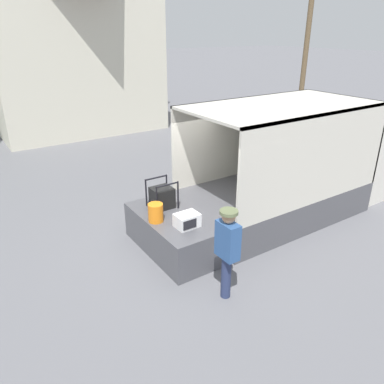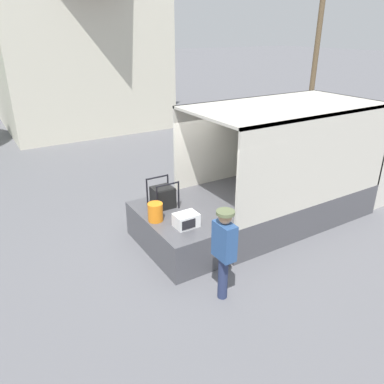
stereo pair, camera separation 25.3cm
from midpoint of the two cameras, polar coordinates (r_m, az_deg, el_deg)
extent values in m
plane|color=slate|center=(8.79, 0.46, -7.23)|extent=(160.00, 160.00, 0.00)
cube|color=silver|center=(12.16, 23.06, 5.13)|extent=(1.93, 2.29, 2.08)
cube|color=#4C4C51|center=(9.94, 11.64, -1.25)|extent=(4.65, 2.49, 0.82)
cube|color=beige|center=(10.28, 7.53, 8.47)|extent=(4.65, 0.06, 2.08)
cube|color=beige|center=(8.67, 18.04, 4.65)|extent=(4.65, 0.06, 2.08)
cube|color=beige|center=(11.15, 20.79, 8.33)|extent=(0.06, 2.49, 2.08)
cube|color=beige|center=(9.20, 12.91, 12.76)|extent=(4.65, 2.49, 0.06)
cylinder|color=silver|center=(9.55, 12.79, 1.50)|extent=(0.30, 0.30, 0.38)
cube|color=#2D7F33|center=(9.82, 11.39, 2.05)|extent=(0.44, 0.32, 0.31)
cube|color=#2D7F33|center=(9.76, 10.54, 2.01)|extent=(0.44, 0.32, 0.32)
cube|color=#2D7F33|center=(11.08, 12.91, 4.44)|extent=(0.44, 0.32, 0.32)
cube|color=#4C4C51|center=(8.27, -3.40, -6.10)|extent=(1.34, 2.37, 0.82)
cube|color=white|center=(7.57, -1.73, -4.33)|extent=(0.48, 0.35, 0.28)
cube|color=black|center=(7.41, -1.30, -4.97)|extent=(0.31, 0.01, 0.19)
cube|color=black|center=(8.37, -5.44, -0.86)|extent=(0.45, 0.43, 0.46)
cylinder|color=slate|center=(8.44, -4.37, -0.44)|extent=(0.17, 0.23, 0.23)
cylinder|color=black|center=(8.03, -6.28, -1.32)|extent=(0.04, 0.04, 0.65)
cylinder|color=black|center=(8.26, -3.02, -0.47)|extent=(0.04, 0.04, 0.65)
cylinder|color=black|center=(8.43, -7.86, -0.13)|extent=(0.04, 0.04, 0.65)
cylinder|color=black|center=(8.65, -4.71, 0.65)|extent=(0.04, 0.04, 0.65)
cylinder|color=black|center=(8.02, -4.70, 1.10)|extent=(0.53, 0.04, 0.04)
cylinder|color=black|center=(8.43, -6.36, 2.17)|extent=(0.53, 0.04, 0.04)
cylinder|color=orange|center=(7.80, -6.50, -3.14)|extent=(0.31, 0.31, 0.39)
cylinder|color=navy|center=(6.89, 4.14, -12.77)|extent=(0.18, 0.18, 0.85)
cube|color=#2D5189|center=(6.47, 4.33, -7.35)|extent=(0.24, 0.44, 0.67)
sphere|color=tan|center=(6.25, 4.46, -3.79)|extent=(0.23, 0.23, 0.23)
cylinder|color=#606B47|center=(6.21, 4.48, -3.07)|extent=(0.31, 0.31, 0.06)
cube|color=black|center=(16.61, 25.55, 8.83)|extent=(1.96, 1.94, 0.12)
cube|color=beige|center=(20.31, -19.07, 18.36)|extent=(7.22, 7.21, 6.15)
cylinder|color=brown|center=(22.20, 16.79, 21.20)|extent=(0.28, 0.28, 7.85)
camera|label=1|loc=(0.13, -90.93, -0.41)|focal=35.00mm
camera|label=2|loc=(0.13, 89.07, 0.41)|focal=35.00mm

